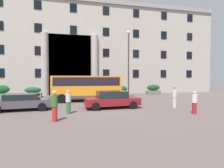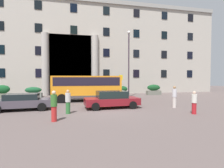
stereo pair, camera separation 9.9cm
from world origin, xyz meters
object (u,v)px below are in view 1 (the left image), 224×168
at_px(parked_hatchback_near, 22,102).
at_px(motorcycle_far_end, 30,101).
at_px(pedestrian_woman_dark_dress, 55,106).
at_px(hedge_planter_far_west, 79,90).
at_px(pedestrian_child_trailing, 194,103).
at_px(pedestrian_man_crossing, 68,102).
at_px(orange_minibus, 87,86).
at_px(hedge_planter_east, 123,91).
at_px(hedge_planter_far_east, 153,90).
at_px(parked_estate_mid, 112,99).
at_px(pedestrian_man_red_shirt, 174,97).
at_px(hedge_planter_west, 33,92).
at_px(hedge_planter_entrance_left, 2,92).
at_px(bus_stop_sign, 121,84).
at_px(lamppost_plaza_centre, 129,59).

distance_m(parked_hatchback_near, motorcycle_far_end, 1.94).
bearing_deg(pedestrian_woman_dark_dress, motorcycle_far_end, 83.66).
height_order(hedge_planter_far_west, pedestrian_child_trailing, hedge_planter_far_west).
distance_m(pedestrian_man_crossing, pedestrian_woman_dark_dress, 2.19).
xyz_separation_m(orange_minibus, hedge_planter_east, (5.53, 5.33, -0.99)).
relative_size(hedge_planter_far_west, hedge_planter_far_east, 0.78).
bearing_deg(hedge_planter_east, pedestrian_man_crossing, -122.11).
relative_size(parked_estate_mid, pedestrian_man_red_shirt, 2.49).
bearing_deg(pedestrian_child_trailing, pedestrian_woman_dark_dress, -39.79).
relative_size(pedestrian_man_crossing, pedestrian_woman_dark_dress, 0.94).
xyz_separation_m(orange_minibus, pedestrian_man_red_shirt, (6.78, -5.78, -0.69)).
height_order(hedge_planter_west, pedestrian_man_red_shirt, pedestrian_man_red_shirt).
bearing_deg(hedge_planter_entrance_left, pedestrian_child_trailing, -39.41).
height_order(bus_stop_sign, parked_estate_mid, bus_stop_sign).
bearing_deg(pedestrian_woman_dark_dress, hedge_planter_west, 76.48).
bearing_deg(orange_minibus, pedestrian_child_trailing, -48.74).
bearing_deg(hedge_planter_entrance_left, pedestrian_woman_dark_dress, -61.62).
height_order(hedge_planter_east, parked_hatchback_near, hedge_planter_east).
bearing_deg(motorcycle_far_end, lamppost_plaza_centre, 29.21).
bearing_deg(lamppost_plaza_centre, orange_minibus, -153.06).
bearing_deg(hedge_planter_far_east, hedge_planter_east, 171.57).
relative_size(parked_estate_mid, pedestrian_woman_dark_dress, 2.54).
bearing_deg(hedge_planter_far_east, hedge_planter_entrance_left, 178.29).
height_order(hedge_planter_far_west, parked_estate_mid, hedge_planter_far_west).
xyz_separation_m(hedge_planter_east, pedestrian_man_red_shirt, (1.25, -11.11, 0.30)).
relative_size(bus_stop_sign, parked_estate_mid, 0.62).
bearing_deg(hedge_planter_far_west, hedge_planter_east, 1.58).
bearing_deg(parked_hatchback_near, hedge_planter_entrance_left, 111.62).
bearing_deg(pedestrian_man_red_shirt, motorcycle_far_end, 174.77).
distance_m(bus_stop_sign, hedge_planter_far_west, 5.99).
relative_size(pedestrian_man_red_shirt, pedestrian_child_trailing, 1.14).
relative_size(parked_hatchback_near, pedestrian_man_crossing, 2.71).
bearing_deg(orange_minibus, parked_hatchback_near, -138.90).
distance_m(hedge_planter_far_west, lamppost_plaza_centre, 7.82).
bearing_deg(motorcycle_far_end, orange_minibus, 27.51).
bearing_deg(bus_stop_sign, hedge_planter_west, 164.22).
distance_m(motorcycle_far_end, pedestrian_man_crossing, 5.31).
distance_m(hedge_planter_west, motorcycle_far_end, 7.26).
relative_size(orange_minibus, hedge_planter_entrance_left, 4.19).
bearing_deg(pedestrian_man_red_shirt, lamppost_plaza_centre, 109.01).
relative_size(bus_stop_sign, lamppost_plaza_centre, 0.33).
bearing_deg(lamppost_plaza_centre, pedestrian_man_red_shirt, -82.11).
bearing_deg(hedge_planter_east, parked_hatchback_near, -138.68).
height_order(parked_hatchback_near, pedestrian_man_red_shirt, pedestrian_man_red_shirt).
relative_size(orange_minibus, pedestrian_man_crossing, 4.32).
xyz_separation_m(parked_estate_mid, lamppost_plaza_centre, (3.93, 7.61, 4.17)).
distance_m(hedge_planter_east, pedestrian_woman_dark_dress, 15.96).
height_order(hedge_planter_far_west, pedestrian_man_crossing, pedestrian_man_crossing).
bearing_deg(hedge_planter_east, motorcycle_far_end, -144.61).
height_order(orange_minibus, hedge_planter_far_east, orange_minibus).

